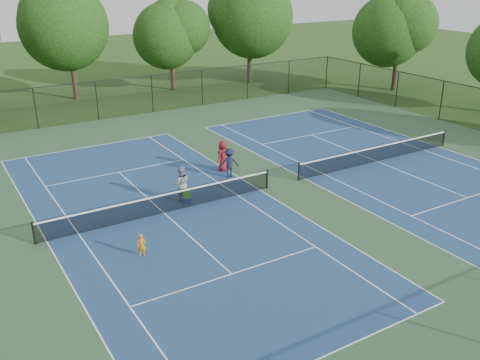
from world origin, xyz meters
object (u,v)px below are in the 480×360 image
bystander_b (229,163)px  instructor (181,184)px  tree_back_d (250,13)px  ball_hopper (187,194)px  child_player (142,245)px  bystander_c (223,156)px  tree_back_c (171,31)px  tree_back_b (68,22)px  ball_crate (187,200)px  tree_side_e (400,27)px

bystander_b → instructor: bearing=44.2°
instructor → tree_back_d: bearing=-110.7°
bystander_b → ball_hopper: bystander_b is taller
ball_hopper → bystander_b: bearing=28.8°
child_player → bystander_c: (7.70, 6.84, 0.41)m
tree_back_c → bystander_b: (-6.92, -22.50, -4.64)m
tree_back_b → tree_back_d: 17.12m
tree_back_c → ball_crate: (-10.53, -24.49, -5.34)m
child_player → bystander_c: size_ratio=0.55×
child_player → tree_back_b: bearing=99.1°
tree_back_b → bystander_b: (2.08, -23.50, -5.75)m
tree_back_d → bystander_c: bearing=-125.7°
tree_back_c → tree_side_e: 21.10m
tree_back_d → ball_crate: 30.65m
tree_back_c → tree_back_d: 8.17m
tree_back_b → bystander_c: (2.29, -22.45, -5.69)m
tree_back_d → bystander_b: bearing=-124.8°
tree_back_b → tree_side_e: (27.00, -12.00, -0.79)m
tree_back_d → ball_crate: size_ratio=29.46×
bystander_b → bystander_c: bearing=-79.2°
tree_back_b → tree_side_e: size_ratio=1.13×
tree_back_c → ball_hopper: bearing=-113.3°
tree_back_b → ball_hopper: bearing=-93.4°
ball_hopper → tree_back_c: bearing=66.7°
child_player → instructor: instructor is taller
ball_crate → instructor: bearing=97.1°
bystander_b → tree_side_e: bearing=-133.3°
child_player → instructor: size_ratio=0.55×
tree_back_d → child_player: size_ratio=10.52×
child_player → ball_hopper: child_player is taller
instructor → ball_hopper: 0.63m
tree_back_d → bystander_c: 25.88m
tree_back_b → tree_back_d: (17.00, -2.00, 0.23)m
bystander_b → bystander_c: 1.07m
child_player → bystander_b: (7.50, 5.78, 0.35)m
tree_back_d → child_player: tree_back_d is taller
child_player → ball_hopper: (3.88, 3.80, -0.01)m
bystander_b → bystander_c: (0.21, 1.05, 0.06)m
child_player → tree_back_d: bearing=70.2°
tree_back_c → bystander_b: 23.99m
bystander_b → ball_hopper: 4.14m
tree_side_e → bystander_c: bearing=-157.1°
bystander_b → ball_crate: bearing=50.7°
ball_crate → tree_back_b: bearing=86.6°
tree_side_e → ball_crate: bearing=-154.7°
ball_crate → bystander_c: bearing=38.5°
bystander_c → child_player: bearing=15.9°
instructor → ball_crate: size_ratio=5.09×
bystander_b → ball_crate: size_ratio=4.79×
tree_back_b → ball_hopper: size_ratio=25.26×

